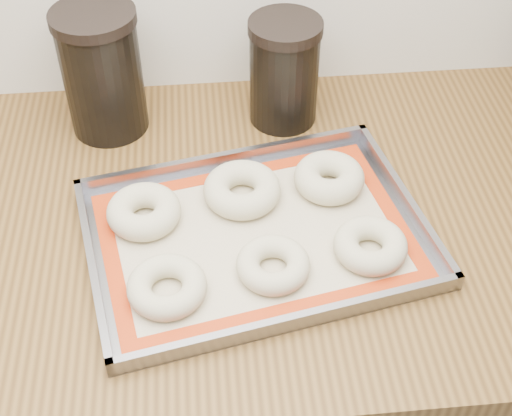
{
  "coord_description": "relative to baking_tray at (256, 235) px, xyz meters",
  "views": [
    {
      "loc": [
        -0.23,
        0.94,
        1.63
      ],
      "look_at": [
        -0.17,
        1.62,
        0.96
      ],
      "focal_mm": 50.0,
      "sensor_mm": 36.0,
      "label": 1
    }
  ],
  "objects": [
    {
      "name": "baking_tray",
      "position": [
        0.0,
        0.0,
        0.0
      ],
      "size": [
        0.52,
        0.41,
        0.03
      ],
      "rotation": [
        0.0,
        0.0,
        0.2
      ],
      "color": "gray",
      "rests_on": "countertop"
    },
    {
      "name": "countertop",
      "position": [
        0.17,
        0.06,
        -0.03
      ],
      "size": [
        3.06,
        0.68,
        0.04
      ],
      "primitive_type": "cube",
      "color": "brown",
      "rests_on": "cabinet"
    },
    {
      "name": "canister_mid",
      "position": [
        0.07,
        0.27,
        0.08
      ],
      "size": [
        0.12,
        0.12,
        0.18
      ],
      "color": "black",
      "rests_on": "countertop"
    },
    {
      "name": "bagel_front_right",
      "position": [
        0.15,
        -0.05,
        0.01
      ],
      "size": [
        0.1,
        0.1,
        0.03
      ],
      "primitive_type": "torus",
      "rotation": [
        0.0,
        0.0,
        0.05
      ],
      "color": "beige",
      "rests_on": "baking_mat"
    },
    {
      "name": "bagel_front_left",
      "position": [
        -0.12,
        -0.09,
        0.01
      ],
      "size": [
        0.14,
        0.14,
        0.03
      ],
      "primitive_type": "torus",
      "rotation": [
        0.0,
        0.0,
        0.52
      ],
      "color": "beige",
      "rests_on": "baking_mat"
    },
    {
      "name": "bagel_back_right",
      "position": [
        0.12,
        0.09,
        0.02
      ],
      "size": [
        0.14,
        0.14,
        0.04
      ],
      "primitive_type": "torus",
      "rotation": [
        0.0,
        0.0,
        0.4
      ],
      "color": "beige",
      "rests_on": "baking_mat"
    },
    {
      "name": "bagel_front_mid",
      "position": [
        0.02,
        -0.07,
        0.01
      ],
      "size": [
        0.11,
        0.11,
        0.03
      ],
      "primitive_type": "torus",
      "rotation": [
        0.0,
        0.0,
        -0.08
      ],
      "color": "beige",
      "rests_on": "baking_mat"
    },
    {
      "name": "baking_mat",
      "position": [
        -0.0,
        0.0,
        -0.0
      ],
      "size": [
        0.47,
        0.37,
        0.0
      ],
      "rotation": [
        0.0,
        0.0,
        0.2
      ],
      "color": "#C6B793",
      "rests_on": "baking_tray"
    },
    {
      "name": "bagel_back_left",
      "position": [
        -0.15,
        0.04,
        0.02
      ],
      "size": [
        0.12,
        0.12,
        0.04
      ],
      "primitive_type": "torus",
      "rotation": [
        0.0,
        0.0,
        0.16
      ],
      "color": "beige",
      "rests_on": "baking_mat"
    },
    {
      "name": "canister_left",
      "position": [
        -0.21,
        0.28,
        0.1
      ],
      "size": [
        0.13,
        0.13,
        0.21
      ],
      "color": "black",
      "rests_on": "countertop"
    },
    {
      "name": "bagel_back_mid",
      "position": [
        -0.01,
        0.08,
        0.02
      ],
      "size": [
        0.12,
        0.12,
        0.04
      ],
      "primitive_type": "torus",
      "rotation": [
        0.0,
        0.0,
        -0.05
      ],
      "color": "beige",
      "rests_on": "baking_mat"
    },
    {
      "name": "cabinet",
      "position": [
        0.17,
        0.06,
        -0.48
      ],
      "size": [
        3.0,
        0.65,
        0.86
      ],
      "primitive_type": "cube",
      "color": "slate",
      "rests_on": "floor"
    }
  ]
}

